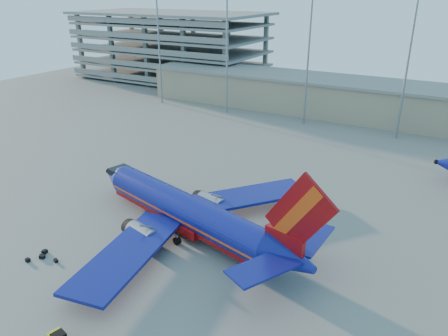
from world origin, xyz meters
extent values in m
plane|color=slate|center=(0.00, 0.00, 0.00)|extent=(220.00, 220.00, 0.00)
cube|color=gray|center=(10.00, 58.00, 4.00)|extent=(120.00, 15.00, 8.00)
cube|color=slate|center=(10.00, 58.00, 8.20)|extent=(122.00, 16.00, 0.60)
cube|color=slate|center=(-62.00, 74.00, 1.00)|extent=(60.00, 30.00, 0.70)
cube|color=slate|center=(-62.00, 74.00, 5.20)|extent=(60.00, 30.00, 0.70)
cube|color=slate|center=(-62.00, 74.00, 9.40)|extent=(60.00, 30.00, 0.70)
cube|color=slate|center=(-62.00, 74.00, 13.60)|extent=(60.00, 30.00, 0.70)
cube|color=slate|center=(-62.00, 74.00, 17.80)|extent=(60.00, 30.00, 0.70)
cube|color=slate|center=(-62.00, 74.00, 21.00)|extent=(62.00, 32.00, 0.80)
cube|color=slate|center=(-62.00, 87.00, 10.50)|extent=(1.20, 1.20, 21.00)
cylinder|color=gray|center=(-45.00, 46.00, 14.00)|extent=(0.44, 0.44, 28.00)
cylinder|color=gray|center=(-25.00, 46.00, 14.00)|extent=(0.44, 0.44, 28.00)
cylinder|color=gray|center=(-5.00, 46.00, 14.00)|extent=(0.44, 0.44, 28.00)
cylinder|color=gray|center=(15.00, 46.00, 14.00)|extent=(0.44, 0.44, 28.00)
cylinder|color=navy|center=(-1.22, -5.92, 2.97)|extent=(26.60, 10.43, 4.07)
cube|color=maroon|center=(-1.22, -5.92, 1.93)|extent=(26.41, 9.68, 1.43)
cube|color=#DC4512|center=(-1.22, -5.92, 2.70)|extent=(26.61, 10.47, 0.24)
cone|color=navy|center=(-16.26, -2.11, 2.97)|extent=(5.48, 5.08, 4.07)
cube|color=black|center=(-14.87, -2.46, 4.02)|extent=(3.26, 3.42, 0.88)
cone|color=navy|center=(14.36, -9.87, 3.36)|extent=(6.55, 5.35, 4.07)
cube|color=maroon|center=(13.50, -9.65, 4.84)|extent=(4.63, 1.72, 2.42)
cube|color=maroon|center=(15.00, -10.03, 8.69)|extent=(7.92, 2.32, 8.78)
cube|color=#DC4512|center=(14.78, -9.97, 8.69)|extent=(5.32, 1.77, 6.89)
cube|color=navy|center=(14.85, -6.13, 3.96)|extent=(3.57, 7.17, 0.24)
cube|color=navy|center=(13.01, -13.38, 3.96)|extent=(6.07, 7.78, 0.24)
cube|color=navy|center=(2.76, 3.06, 1.98)|extent=(14.87, 16.81, 0.39)
cube|color=navy|center=(-1.99, -15.71, 1.98)|extent=(8.32, 17.74, 0.39)
cube|color=maroon|center=(-0.68, -6.06, 1.49)|extent=(7.45, 5.78, 1.10)
cylinder|color=gray|center=(-1.09, -0.05, 1.27)|extent=(4.41, 3.21, 2.31)
cylinder|color=gray|center=(-3.90, -11.14, 1.27)|extent=(4.41, 3.21, 2.31)
cylinder|color=gray|center=(-12.95, -2.95, 0.61)|extent=(0.32, 0.32, 1.21)
cylinder|color=black|center=(-12.95, -2.95, 0.35)|extent=(0.75, 0.44, 0.70)
cylinder|color=black|center=(1.09, -3.55, 0.46)|extent=(1.04, 0.81, 0.92)
cylinder|color=black|center=(-0.32, -9.10, 0.46)|extent=(1.04, 0.81, 0.92)
cube|color=black|center=(0.61, -27.41, 1.32)|extent=(1.21, 1.28, 0.34)
cube|color=black|center=(-11.98, -19.11, 0.19)|extent=(0.63, 0.33, 0.37)
cube|color=black|center=(-12.68, -20.50, 0.21)|extent=(0.48, 0.45, 0.42)
cube|color=black|center=(-11.81, -19.32, 0.20)|extent=(0.68, 0.49, 0.40)
cube|color=black|center=(-12.39, -18.57, 0.23)|extent=(0.60, 0.59, 0.47)
cube|color=black|center=(-12.50, -18.26, 0.18)|extent=(0.49, 0.37, 0.37)
cube|color=black|center=(-9.90, -18.96, 0.18)|extent=(0.63, 0.51, 0.36)
camera|label=1|loc=(27.08, -45.15, 28.46)|focal=35.00mm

